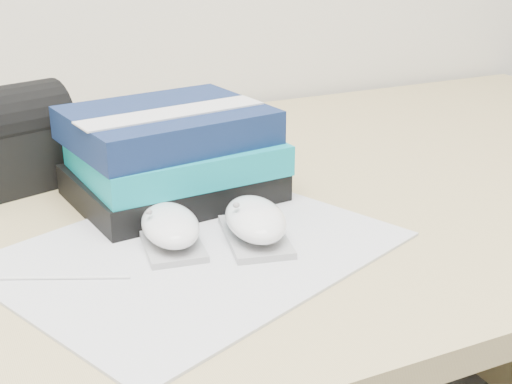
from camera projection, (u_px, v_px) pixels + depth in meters
name	position (u px, v px, depth m)	size (l,w,h in m)	color
desk	(237.00, 322.00, 1.05)	(1.60, 0.80, 0.73)	tan
mousepad	(196.00, 250.00, 0.74)	(0.39, 0.30, 0.00)	#9E9FA6
mouse_rear	(170.00, 228.00, 0.74)	(0.07, 0.11, 0.04)	#98989A
mouse_front	(255.00, 222.00, 0.76)	(0.09, 0.12, 0.05)	#99999C
usb_cable	(6.00, 278.00, 0.68)	(0.00, 0.00, 0.24)	silver
book_stack	(172.00, 155.00, 0.86)	(0.25, 0.21, 0.12)	black
pouch	(10.00, 139.00, 0.90)	(0.16, 0.13, 0.13)	black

